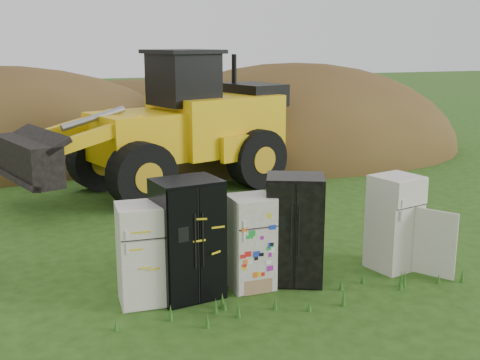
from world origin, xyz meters
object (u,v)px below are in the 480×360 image
at_px(fridge_sticker, 251,242).
at_px(fridge_dark_mid, 295,229).
at_px(wheel_loader, 154,123).
at_px(fridge_black_side, 188,239).
at_px(fridge_leftmost, 141,254).
at_px(fridge_open_door, 394,222).

height_order(fridge_sticker, fridge_dark_mid, fridge_dark_mid).
height_order(fridge_dark_mid, wheel_loader, wheel_loader).
height_order(fridge_black_side, fridge_dark_mid, fridge_black_side).
distance_m(fridge_leftmost, fridge_open_door, 4.68).
bearing_deg(fridge_open_door, fridge_black_side, 165.05).
bearing_deg(fridge_sticker, fridge_black_side, 178.61).
relative_size(fridge_sticker, fridge_dark_mid, 0.85).
height_order(fridge_leftmost, fridge_black_side, fridge_black_side).
height_order(fridge_leftmost, wheel_loader, wheel_loader).
xyz_separation_m(fridge_dark_mid, wheel_loader, (-0.96, 7.11, 1.00)).
bearing_deg(fridge_open_door, wheel_loader, 98.48).
relative_size(fridge_sticker, wheel_loader, 0.20).
distance_m(fridge_sticker, fridge_dark_mid, 0.82).
bearing_deg(fridge_dark_mid, fridge_leftmost, -156.49).
distance_m(fridge_dark_mid, wheel_loader, 7.24).
xyz_separation_m(fridge_black_side, fridge_dark_mid, (1.91, -0.02, -0.04)).
xyz_separation_m(fridge_leftmost, fridge_black_side, (0.77, -0.00, 0.17)).
distance_m(fridge_open_door, wheel_loader, 7.81).
height_order(fridge_leftmost, fridge_sticker, fridge_leftmost).
distance_m(fridge_leftmost, fridge_sticker, 1.87).
bearing_deg(fridge_sticker, wheel_loader, 90.50).
distance_m(fridge_leftmost, fridge_dark_mid, 2.68).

